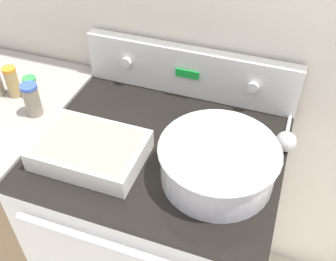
{
  "coord_description": "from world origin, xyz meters",
  "views": [
    {
      "loc": [
        0.34,
        -0.54,
        1.87
      ],
      "look_at": [
        0.02,
        0.36,
        1.01
      ],
      "focal_mm": 42.0,
      "sensor_mm": 36.0,
      "label": 1
    }
  ],
  "objects_px": {
    "spice_jar_green_cap": "(31,87)",
    "spice_jar_orange_cap": "(12,82)",
    "casserole_dish": "(90,149)",
    "spice_jar_blue_cap": "(32,100)",
    "ladle": "(286,139)",
    "mixing_bowl": "(218,161)"
  },
  "relations": [
    {
      "from": "spice_jar_blue_cap",
      "to": "spice_jar_orange_cap",
      "type": "distance_m",
      "value": 0.15
    },
    {
      "from": "casserole_dish",
      "to": "ladle",
      "type": "bearing_deg",
      "value": 24.54
    },
    {
      "from": "ladle",
      "to": "spice_jar_orange_cap",
      "type": "relative_size",
      "value": 2.32
    },
    {
      "from": "casserole_dish",
      "to": "spice_jar_blue_cap",
      "type": "relative_size",
      "value": 2.73
    },
    {
      "from": "spice_jar_blue_cap",
      "to": "spice_jar_green_cap",
      "type": "bearing_deg",
      "value": 127.87
    },
    {
      "from": "casserole_dish",
      "to": "ladle",
      "type": "xyz_separation_m",
      "value": [
        0.58,
        0.27,
        -0.01
      ]
    },
    {
      "from": "mixing_bowl",
      "to": "spice_jar_blue_cap",
      "type": "distance_m",
      "value": 0.7
    },
    {
      "from": "spice_jar_green_cap",
      "to": "mixing_bowl",
      "type": "bearing_deg",
      "value": -11.74
    },
    {
      "from": "spice_jar_orange_cap",
      "to": "ladle",
      "type": "bearing_deg",
      "value": 4.06
    },
    {
      "from": "casserole_dish",
      "to": "spice_jar_green_cap",
      "type": "relative_size",
      "value": 4.1
    },
    {
      "from": "spice_jar_green_cap",
      "to": "spice_jar_orange_cap",
      "type": "height_order",
      "value": "spice_jar_orange_cap"
    },
    {
      "from": "mixing_bowl",
      "to": "ladle",
      "type": "relative_size",
      "value": 1.28
    },
    {
      "from": "spice_jar_green_cap",
      "to": "casserole_dish",
      "type": "bearing_deg",
      "value": -30.51
    },
    {
      "from": "casserole_dish",
      "to": "spice_jar_blue_cap",
      "type": "height_order",
      "value": "spice_jar_blue_cap"
    },
    {
      "from": "mixing_bowl",
      "to": "casserole_dish",
      "type": "relative_size",
      "value": 1.06
    },
    {
      "from": "casserole_dish",
      "to": "spice_jar_blue_cap",
      "type": "distance_m",
      "value": 0.32
    },
    {
      "from": "mixing_bowl",
      "to": "ladle",
      "type": "height_order",
      "value": "mixing_bowl"
    },
    {
      "from": "mixing_bowl",
      "to": "spice_jar_orange_cap",
      "type": "bearing_deg",
      "value": 170.32
    },
    {
      "from": "ladle",
      "to": "spice_jar_green_cap",
      "type": "bearing_deg",
      "value": -176.7
    },
    {
      "from": "ladle",
      "to": "spice_jar_green_cap",
      "type": "distance_m",
      "value": 0.95
    },
    {
      "from": "mixing_bowl",
      "to": "spice_jar_blue_cap",
      "type": "xyz_separation_m",
      "value": [
        -0.69,
        0.07,
        0.0
      ]
    },
    {
      "from": "casserole_dish",
      "to": "spice_jar_green_cap",
      "type": "xyz_separation_m",
      "value": [
        -0.36,
        0.21,
        0.01
      ]
    }
  ]
}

